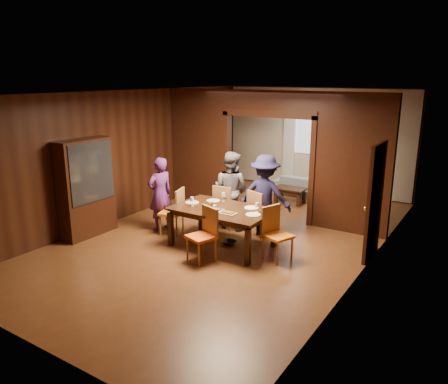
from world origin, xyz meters
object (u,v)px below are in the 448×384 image
Objects in this scene: chair_right at (278,234)px; chair_near at (201,235)px; chair_far_l at (226,206)px; person_grey at (231,190)px; person_navy at (265,195)px; dining_table at (222,227)px; person_purple at (160,194)px; hutch at (86,188)px; sofa at (309,186)px; chair_left at (171,211)px; chair_far_r at (262,213)px; coffee_table at (290,195)px.

chair_near is (-1.12, -0.77, 0.00)m from chair_right.
person_grey is at bearing -128.34° from chair_far_l.
person_navy reaches higher than chair_near.
person_purple is at bearing 177.53° from dining_table.
person_navy reaches higher than chair_far_l.
chair_right is at bearing 53.47° from chair_near.
chair_near is (0.50, -1.80, -0.35)m from person_grey.
hutch reaches higher than person_grey.
chair_near is (0.08, -5.17, 0.21)m from sofa.
chair_right is 1.36m from chair_near.
hutch reaches higher than person_purple.
chair_left is at bearing 167.98° from chair_near.
chair_far_r is (0.80, -0.10, -0.35)m from person_grey.
chair_far_r is at bearing 174.88° from chair_far_l.
chair_left is at bearing 96.38° from person_purple.
dining_table is 1.94× the size of chair_near.
person_navy reaches higher than person_grey.
chair_right is at bearing 104.87° from person_purple.
dining_table is 1.94× the size of chair_far_r.
hutch is at bearing 24.09° from person_navy.
person_purple is 1.50m from hutch.
sofa is at bearing 63.56° from hutch.
person_navy is 0.90× the size of sofa.
dining_table is (-0.00, -4.37, 0.11)m from sofa.
chair_far_r is at bearing 74.90° from person_navy.
chair_right is at bearing 148.67° from person_grey.
person_navy is at bearing 57.80° from chair_right.
person_purple is at bearing 16.34° from person_navy.
sofa is 5.17m from chair_near.
chair_left is at bearing 47.55° from chair_far_r.
dining_table is at bearing 89.46° from sofa.
chair_near is at bearing 79.53° from person_purple.
hutch is (-3.05, -2.00, 0.16)m from person_navy.
chair_far_r is (0.86, -0.01, 0.00)m from chair_far_l.
coffee_table is 0.40× the size of hutch.
chair_right and chair_far_l have the same top height.
person_navy is 1.73× the size of chair_far_l.
coffee_table is at bearing 60.17° from hutch.
chair_far_l is 0.86m from chair_far_r.
person_grey is 2.99m from hutch.
chair_left and chair_right have the same top height.
chair_far_r is at bearing 129.55° from person_purple.
hutch reaches higher than person_navy.
chair_far_l and chair_near have the same top height.
chair_far_r is (1.98, 0.84, -0.30)m from person_purple.
person_navy is at bearing -177.65° from chair_far_l.
chair_left is at bearing 45.14° from chair_far_l.
chair_far_l is at bearing -2.42° from person_navy.
coffee_table is at bearing 144.93° from chair_left.
chair_near is at bearing 71.12° from person_navy.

